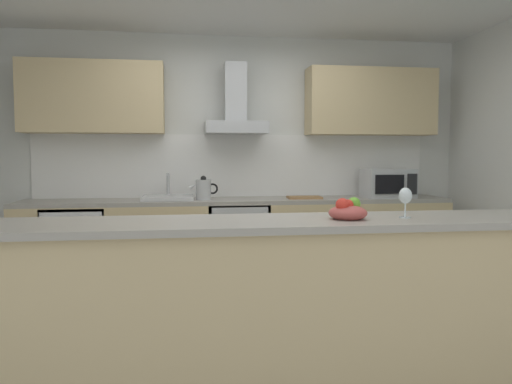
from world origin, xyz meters
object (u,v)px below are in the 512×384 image
(oven, at_px, (237,242))
(chopping_board, at_px, (304,197))
(refrigerator, at_px, (78,250))
(sink, at_px, (168,197))
(wine_glass, at_px, (405,197))
(fruit_bowl, at_px, (348,211))
(range_hood, at_px, (235,112))
(kettle, at_px, (204,189))
(microwave, at_px, (388,183))

(oven, height_order, chopping_board, chopping_board)
(chopping_board, bearing_deg, refrigerator, 179.46)
(sink, height_order, wine_glass, sink)
(sink, height_order, fruit_bowl, sink)
(oven, height_order, range_hood, range_hood)
(range_hood, relative_size, chopping_board, 2.12)
(sink, relative_size, range_hood, 0.69)
(refrigerator, bearing_deg, chopping_board, -0.54)
(refrigerator, height_order, chopping_board, chopping_board)
(chopping_board, bearing_deg, kettle, -179.44)
(oven, distance_m, chopping_board, 0.83)
(microwave, bearing_deg, oven, 178.99)
(kettle, height_order, wine_glass, wine_glass)
(sink, distance_m, kettle, 0.36)
(fruit_bowl, bearing_deg, kettle, 108.33)
(range_hood, bearing_deg, chopping_board, -12.50)
(refrigerator, height_order, sink, sink)
(microwave, distance_m, chopping_board, 0.90)
(kettle, relative_size, chopping_board, 0.85)
(oven, xyz_separation_m, chopping_board, (0.69, -0.02, 0.45))
(microwave, height_order, wine_glass, microwave)
(microwave, height_order, fruit_bowl, microwave)
(sink, bearing_deg, fruit_bowl, -64.35)
(wine_glass, xyz_separation_m, fruit_bowl, (-0.35, -0.01, -0.08))
(oven, height_order, refrigerator, oven)
(refrigerator, relative_size, fruit_bowl, 3.86)
(wine_glass, bearing_deg, fruit_bowl, -178.76)
(refrigerator, height_order, wine_glass, wine_glass)
(range_hood, bearing_deg, sink, -170.21)
(refrigerator, bearing_deg, kettle, -1.46)
(wine_glass, bearing_deg, kettle, 116.14)
(wine_glass, xyz_separation_m, chopping_board, (-0.06, 2.22, -0.19))
(sink, distance_m, wine_glass, 2.68)
(kettle, distance_m, wine_glass, 2.46)
(microwave, xyz_separation_m, kettle, (-1.92, -0.01, -0.04))
(refrigerator, distance_m, chopping_board, 2.29)
(refrigerator, bearing_deg, range_hood, 4.88)
(refrigerator, relative_size, microwave, 1.70)
(microwave, xyz_separation_m, chopping_board, (-0.89, 0.00, -0.14))
(oven, distance_m, sink, 0.83)
(microwave, relative_size, kettle, 1.73)
(sink, xyz_separation_m, kettle, (0.35, -0.04, 0.08))
(oven, relative_size, sink, 1.60)
(chopping_board, bearing_deg, sink, 178.56)
(wine_glass, relative_size, chopping_board, 0.52)
(oven, xyz_separation_m, sink, (-0.69, 0.01, 0.47))
(fruit_bowl, bearing_deg, sink, 115.65)
(sink, relative_size, chopping_board, 1.47)
(microwave, height_order, kettle, microwave)
(kettle, bearing_deg, fruit_bowl, -71.67)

